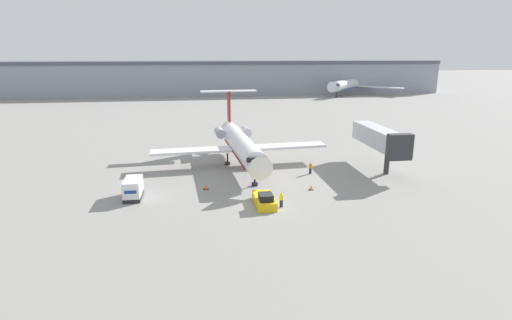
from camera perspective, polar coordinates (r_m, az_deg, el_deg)
The scene contains 11 objects.
ground_plane at distance 43.52m, azimuth 1.53°, elevation -6.77°, with size 600.00×600.00×0.00m, color gray.
terminal_building at distance 160.19m, azimuth -6.05°, elevation 11.62°, with size 180.00×16.80×12.86m.
airplane_main at distance 58.47m, azimuth -2.19°, elevation 2.32°, with size 26.02×25.38×9.99m.
pushback_tug at distance 43.95m, azimuth 1.20°, elevation -5.73°, with size 2.07×4.74×1.63m.
luggage_cart at distance 47.96m, azimuth -17.16°, elevation -3.91°, with size 1.85×3.83×2.27m.
worker_near_tug at distance 43.36m, azimuth 3.63°, elevation -5.64°, with size 0.40×0.24×1.69m.
worker_by_wing at distance 55.36m, azimuth 7.77°, elevation -1.11°, with size 0.40×0.24×1.66m.
traffic_cone_left at distance 49.25m, azimuth -7.19°, elevation -3.83°, with size 0.61×0.61×0.69m.
traffic_cone_right at distance 49.20m, azimuth 7.89°, elevation -3.91°, with size 0.51×0.51×0.62m.
airplane_parked_far_left at distance 165.70m, azimuth 13.82°, elevation 10.53°, with size 31.71×31.89×11.02m.
jet_bridge at distance 59.21m, azimuth 17.28°, elevation 2.99°, with size 3.20×13.25×6.19m.
Camera 1 is at (-7.08, -39.73, 16.29)m, focal length 28.00 mm.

